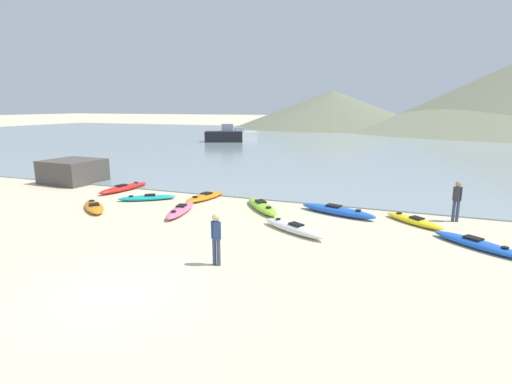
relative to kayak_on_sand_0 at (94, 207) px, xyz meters
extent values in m
plane|color=beige|center=(6.49, -6.33, -0.13)|extent=(400.00, 400.00, 0.00)
cube|color=gray|center=(6.49, 39.48, -0.10)|extent=(160.00, 70.00, 0.06)
cone|color=#6B7056|center=(-3.76, 77.18, 3.89)|extent=(43.31, 43.31, 8.04)
cone|color=#6B7056|center=(29.63, 78.08, 3.29)|extent=(68.39, 68.39, 6.84)
ellipsoid|color=orange|center=(0.00, 0.00, 0.00)|extent=(2.54, 2.31, 0.25)
cube|color=black|center=(0.10, -0.09, 0.15)|extent=(0.63, 0.62, 0.05)
cylinder|color=black|center=(-0.57, 0.48, 0.14)|extent=(0.26, 0.26, 0.02)
ellipsoid|color=blue|center=(10.41, 3.09, 0.05)|extent=(3.54, 1.79, 0.35)
cube|color=black|center=(10.24, 3.15, 0.25)|extent=(0.72, 0.57, 0.05)
cylinder|color=black|center=(11.32, 2.78, 0.24)|extent=(0.24, 0.24, 0.02)
ellipsoid|color=yellow|center=(13.49, 2.82, 0.00)|extent=(2.48, 2.20, 0.26)
cube|color=black|center=(13.59, 2.74, 0.15)|extent=(0.59, 0.57, 0.05)
cylinder|color=black|center=(12.91, 3.30, 0.14)|extent=(0.22, 0.22, 0.02)
ellipsoid|color=teal|center=(1.11, 2.42, -0.01)|extent=(2.68, 2.10, 0.24)
cube|color=black|center=(1.23, 2.50, 0.14)|extent=(0.62, 0.58, 0.05)
cylinder|color=black|center=(0.48, 1.99, 0.12)|extent=(0.23, 0.23, 0.02)
ellipsoid|color=red|center=(-1.48, 3.85, 0.03)|extent=(1.15, 3.40, 0.31)
cube|color=black|center=(-1.50, 3.69, 0.21)|extent=(0.45, 0.65, 0.05)
cylinder|color=black|center=(-1.35, 4.76, 0.19)|extent=(0.24, 0.24, 0.02)
ellipsoid|color=#E5668C|center=(3.99, 0.85, 0.02)|extent=(1.19, 2.96, 0.29)
cube|color=black|center=(3.96, 0.99, 0.19)|extent=(0.45, 0.58, 0.05)
cylinder|color=black|center=(4.14, 0.07, 0.18)|extent=(0.23, 0.23, 0.02)
ellipsoid|color=#8CCC2D|center=(7.09, 2.70, 0.04)|extent=(2.65, 3.06, 0.33)
cube|color=black|center=(6.98, 2.83, 0.23)|extent=(0.68, 0.72, 0.05)
cylinder|color=black|center=(7.66, 1.98, 0.22)|extent=(0.25, 0.25, 0.02)
ellipsoid|color=white|center=(9.32, 0.03, 0.03)|extent=(2.90, 2.00, 0.33)
cube|color=black|center=(9.45, -0.05, 0.22)|extent=(0.63, 0.54, 0.05)
cylinder|color=black|center=(8.60, 0.44, 0.21)|extent=(0.20, 0.20, 0.02)
ellipsoid|color=orange|center=(3.72, 3.59, 0.01)|extent=(1.29, 2.77, 0.27)
cube|color=black|center=(3.75, 3.72, 0.17)|extent=(0.51, 0.56, 0.05)
cylinder|color=black|center=(3.57, 2.87, 0.15)|extent=(0.27, 0.27, 0.02)
ellipsoid|color=blue|center=(15.43, 0.59, 0.01)|extent=(2.86, 2.39, 0.28)
cube|color=black|center=(15.31, 0.69, 0.18)|extent=(0.66, 0.62, 0.05)
cylinder|color=black|center=(16.11, 0.07, 0.16)|extent=(0.22, 0.22, 0.02)
cylinder|color=#384260|center=(8.00, -3.79, 0.26)|extent=(0.11, 0.11, 0.78)
cylinder|color=#384260|center=(8.14, -3.79, 0.26)|extent=(0.11, 0.11, 0.78)
cube|color=navy|center=(8.07, -3.79, 0.93)|extent=(0.27, 0.28, 0.55)
cylinder|color=navy|center=(7.95, -3.79, 0.94)|extent=(0.08, 0.08, 0.53)
cylinder|color=navy|center=(8.19, -3.79, 0.94)|extent=(0.08, 0.08, 0.53)
sphere|color=tan|center=(8.07, -3.79, 1.32)|extent=(0.21, 0.21, 0.21)
cylinder|color=#384260|center=(14.96, 3.77, 0.29)|extent=(0.12, 0.12, 0.84)
cylinder|color=#384260|center=(15.11, 3.77, 0.29)|extent=(0.12, 0.12, 0.84)
cube|color=#2D2D33|center=(15.04, 3.77, 1.00)|extent=(0.27, 0.29, 0.59)
cylinder|color=#2D2D33|center=(14.91, 3.77, 1.02)|extent=(0.09, 0.09, 0.56)
cylinder|color=#2D2D33|center=(15.16, 3.77, 1.02)|extent=(0.09, 0.09, 0.56)
sphere|color=#A37A5B|center=(15.04, 3.77, 1.42)|extent=(0.23, 0.23, 0.23)
cube|color=black|center=(-9.47, 33.33, 0.61)|extent=(5.22, 3.72, 1.35)
cube|color=#8C99A8|center=(-9.02, 33.51, 1.76)|extent=(1.80, 1.70, 0.95)
cube|color=white|center=(-10.01, 40.60, 0.36)|extent=(4.14, 3.75, 0.86)
cube|color=#8C99A8|center=(-10.35, 40.32, 1.10)|extent=(1.48, 1.41, 0.61)
cube|color=#4C4742|center=(-5.94, 4.74, 0.57)|extent=(3.27, 3.04, 1.40)
camera|label=1|loc=(13.12, -13.65, 4.44)|focal=28.00mm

